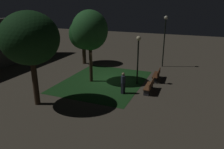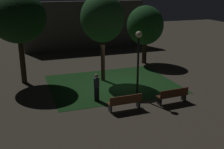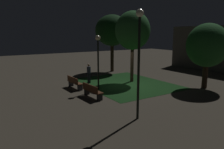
{
  "view_description": "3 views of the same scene",
  "coord_description": "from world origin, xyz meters",
  "px_view_note": "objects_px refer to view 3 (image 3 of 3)",
  "views": [
    {
      "loc": [
        -16.35,
        -6.92,
        6.4
      ],
      "look_at": [
        -0.52,
        -0.48,
        0.66
      ],
      "focal_mm": 34.78,
      "sensor_mm": 36.0,
      "label": 1
    },
    {
      "loc": [
        -6.48,
        -16.25,
        6.22
      ],
      "look_at": [
        -0.94,
        -0.45,
        0.9
      ],
      "focal_mm": 44.55,
      "sensor_mm": 36.0,
      "label": 2
    },
    {
      "loc": [
        13.49,
        -10.01,
        4.07
      ],
      "look_at": [
        -1.17,
        -0.71,
        0.77
      ],
      "focal_mm": 35.16,
      "sensor_mm": 36.0,
      "label": 3
    }
  ],
  "objects_px": {
    "tree_tall_center": "(112,31)",
    "pedestrian": "(89,73)",
    "lamp_post_near_wall": "(139,48)",
    "tree_right_canopy": "(207,46)",
    "bench_back_row": "(92,90)",
    "bench_lawn_edge": "(74,82)",
    "lamp_post_path_center": "(98,52)",
    "tree_near_wall": "(133,31)"
  },
  "relations": [
    {
      "from": "tree_tall_center",
      "to": "pedestrian",
      "type": "distance_m",
      "value": 6.89
    },
    {
      "from": "lamp_post_near_wall",
      "to": "tree_right_canopy",
      "type": "bearing_deg",
      "value": 104.24
    },
    {
      "from": "bench_back_row",
      "to": "lamp_post_near_wall",
      "type": "height_order",
      "value": "lamp_post_near_wall"
    },
    {
      "from": "bench_lawn_edge",
      "to": "pedestrian",
      "type": "bearing_deg",
      "value": 120.93
    },
    {
      "from": "bench_back_row",
      "to": "lamp_post_path_center",
      "type": "relative_size",
      "value": 0.47
    },
    {
      "from": "bench_back_row",
      "to": "lamp_post_path_center",
      "type": "bearing_deg",
      "value": 139.39
    },
    {
      "from": "tree_right_canopy",
      "to": "tree_tall_center",
      "type": "relative_size",
      "value": 0.8
    },
    {
      "from": "lamp_post_path_center",
      "to": "lamp_post_near_wall",
      "type": "bearing_deg",
      "value": -10.43
    },
    {
      "from": "bench_lawn_edge",
      "to": "pedestrian",
      "type": "relative_size",
      "value": 1.12
    },
    {
      "from": "bench_back_row",
      "to": "tree_near_wall",
      "type": "bearing_deg",
      "value": 115.83
    },
    {
      "from": "bench_back_row",
      "to": "pedestrian",
      "type": "height_order",
      "value": "pedestrian"
    },
    {
      "from": "bench_lawn_edge",
      "to": "tree_tall_center",
      "type": "distance_m",
      "value": 8.84
    },
    {
      "from": "tree_right_canopy",
      "to": "lamp_post_path_center",
      "type": "bearing_deg",
      "value": -118.4
    },
    {
      "from": "tree_near_wall",
      "to": "tree_tall_center",
      "type": "xyz_separation_m",
      "value": [
        -5.18,
        1.3,
        0.06
      ]
    },
    {
      "from": "bench_lawn_edge",
      "to": "pedestrian",
      "type": "xyz_separation_m",
      "value": [
        -1.03,
        1.73,
        0.37
      ]
    },
    {
      "from": "tree_right_canopy",
      "to": "tree_near_wall",
      "type": "bearing_deg",
      "value": -145.18
    },
    {
      "from": "tree_near_wall",
      "to": "pedestrian",
      "type": "relative_size",
      "value": 3.64
    },
    {
      "from": "bench_back_row",
      "to": "lamp_post_path_center",
      "type": "xyz_separation_m",
      "value": [
        -1.55,
        1.33,
        2.23
      ]
    },
    {
      "from": "tree_near_wall",
      "to": "lamp_post_near_wall",
      "type": "bearing_deg",
      "value": -35.56
    },
    {
      "from": "tree_tall_center",
      "to": "bench_lawn_edge",
      "type": "bearing_deg",
      "value": -53.11
    },
    {
      "from": "tree_near_wall",
      "to": "lamp_post_path_center",
      "type": "distance_m",
      "value": 4.14
    },
    {
      "from": "tree_right_canopy",
      "to": "lamp_post_path_center",
      "type": "relative_size",
      "value": 1.22
    },
    {
      "from": "lamp_post_path_center",
      "to": "tree_near_wall",
      "type": "bearing_deg",
      "value": 103.55
    },
    {
      "from": "tree_right_canopy",
      "to": "bench_back_row",
      "type": "bearing_deg",
      "value": -104.99
    },
    {
      "from": "tree_right_canopy",
      "to": "pedestrian",
      "type": "height_order",
      "value": "tree_right_canopy"
    },
    {
      "from": "lamp_post_path_center",
      "to": "pedestrian",
      "type": "relative_size",
      "value": 2.43
    },
    {
      "from": "lamp_post_path_center",
      "to": "pedestrian",
      "type": "bearing_deg",
      "value": 170.37
    },
    {
      "from": "tree_near_wall",
      "to": "lamp_post_near_wall",
      "type": "distance_m",
      "value": 8.31
    },
    {
      "from": "tree_near_wall",
      "to": "tree_right_canopy",
      "type": "height_order",
      "value": "tree_near_wall"
    },
    {
      "from": "tree_tall_center",
      "to": "pedestrian",
      "type": "relative_size",
      "value": 3.7
    },
    {
      "from": "tree_near_wall",
      "to": "lamp_post_path_center",
      "type": "height_order",
      "value": "tree_near_wall"
    },
    {
      "from": "bench_lawn_edge",
      "to": "bench_back_row",
      "type": "distance_m",
      "value": 2.85
    },
    {
      "from": "bench_back_row",
      "to": "tree_right_canopy",
      "type": "xyz_separation_m",
      "value": [
        2.23,
        8.33,
        2.69
      ]
    },
    {
      "from": "tree_tall_center",
      "to": "tree_right_canopy",
      "type": "bearing_deg",
      "value": 11.23
    },
    {
      "from": "lamp_post_near_wall",
      "to": "pedestrian",
      "type": "relative_size",
      "value": 3.18
    },
    {
      "from": "bench_back_row",
      "to": "pedestrian",
      "type": "relative_size",
      "value": 1.13
    },
    {
      "from": "bench_lawn_edge",
      "to": "lamp_post_path_center",
      "type": "relative_size",
      "value": 0.46
    },
    {
      "from": "bench_back_row",
      "to": "tree_right_canopy",
      "type": "height_order",
      "value": "tree_right_canopy"
    },
    {
      "from": "tree_tall_center",
      "to": "bench_back_row",
      "type": "bearing_deg",
      "value": -39.85
    },
    {
      "from": "bench_back_row",
      "to": "tree_tall_center",
      "type": "height_order",
      "value": "tree_tall_center"
    },
    {
      "from": "tree_right_canopy",
      "to": "tree_tall_center",
      "type": "height_order",
      "value": "tree_tall_center"
    },
    {
      "from": "lamp_post_path_center",
      "to": "lamp_post_near_wall",
      "type": "height_order",
      "value": "lamp_post_near_wall"
    }
  ]
}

